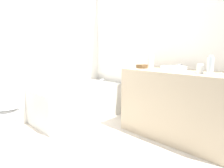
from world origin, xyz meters
name	(u,v)px	position (x,y,z in m)	size (l,w,h in m)	color
ground_plane	(82,155)	(0.00, 0.00, 0.00)	(3.88, 3.88, 0.00)	beige
wall_back_tiled	(22,44)	(0.00, 1.41, 1.20)	(3.28, 0.10, 2.41)	white
wall_right_mirror	(160,44)	(1.49, 0.00, 1.20)	(0.10, 3.12, 2.41)	white
bathtub	(78,101)	(0.66, 0.99, 0.29)	(1.40, 0.74, 1.34)	silver
toilet	(4,113)	(-0.46, 0.97, 0.35)	(0.38, 0.50, 0.68)	white
vanity_counter	(178,105)	(1.14, -0.52, 0.44)	(0.60, 1.41, 0.87)	tan
sink_basin	(174,68)	(1.10, -0.45, 0.90)	(0.32, 0.32, 0.05)	white
sink_faucet	(181,67)	(1.29, -0.45, 0.91)	(0.10, 0.15, 0.07)	#A6A6AC
water_bottle_1	(151,61)	(1.07, -0.14, 0.97)	(0.06, 0.06, 0.22)	silver
water_bottle_2	(210,65)	(1.06, -0.89, 0.97)	(0.07, 0.07, 0.21)	silver
drinking_glass_0	(200,68)	(1.13, -0.76, 0.92)	(0.06, 0.06, 0.10)	white
drinking_glass_1	(200,69)	(1.05, -0.79, 0.92)	(0.07, 0.07, 0.10)	white
amenity_basket	(142,66)	(1.07, 0.01, 0.90)	(0.14, 0.10, 0.05)	brown
soap_dish	(223,74)	(1.09, -1.01, 0.88)	(0.09, 0.06, 0.02)	white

